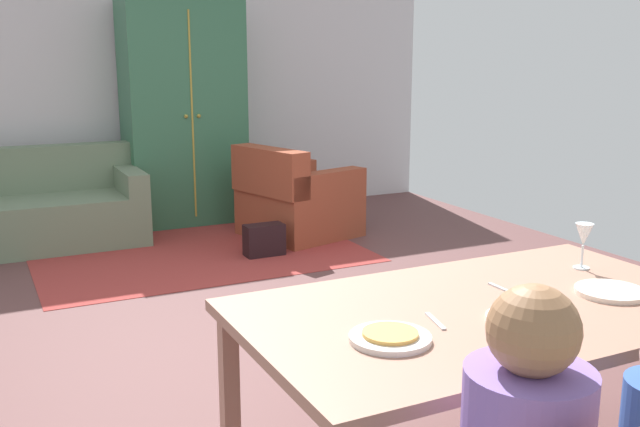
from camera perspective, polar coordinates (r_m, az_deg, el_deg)
ground_plane at (r=4.51m, az=-5.55°, el=-8.52°), size 6.44×6.30×0.02m
back_wall at (r=7.30m, az=-14.90°, el=10.09°), size 6.44×0.10×2.70m
dining_table at (r=2.58m, az=13.12°, el=-8.56°), size 1.71×0.98×0.76m
plate_near_man at (r=2.20m, az=5.58°, el=-9.79°), size 0.25×0.25×0.02m
pizza_near_man at (r=2.20m, az=5.59°, el=-9.43°), size 0.17×0.17×0.01m
plate_near_child at (r=2.43m, az=15.92°, el=-8.08°), size 0.25×0.25×0.02m
pizza_near_child at (r=2.42m, az=15.94°, el=-7.75°), size 0.17×0.17×0.01m
plate_near_woman at (r=2.80m, az=22.02°, el=-5.75°), size 0.25×0.25×0.02m
wine_glass at (r=3.06m, az=20.15°, el=-1.72°), size 0.07×0.07×0.19m
fork at (r=2.37m, az=9.12°, el=-8.40°), size 0.05×0.15×0.01m
knife at (r=2.72m, az=14.39°, el=-5.86°), size 0.01×0.17×0.01m
area_rug at (r=6.02m, az=-9.53°, el=-3.09°), size 2.60×1.80×0.01m
couch at (r=6.57m, az=-22.52°, el=0.09°), size 1.97×0.86×0.82m
armchair at (r=6.44m, az=-1.98°, el=0.98°), size 1.06×1.05×0.82m
armoire at (r=7.04m, az=-10.74°, el=7.77°), size 1.10×0.59×2.10m
handbag at (r=5.86m, az=-4.44°, el=-2.11°), size 0.32×0.16×0.26m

